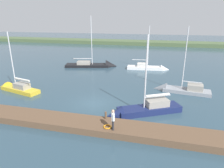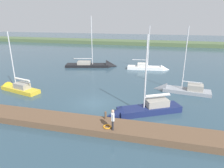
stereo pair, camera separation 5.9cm
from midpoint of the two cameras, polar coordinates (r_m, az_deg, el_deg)
name	(u,v)px [view 2 (the right image)]	position (r m, az deg, el deg)	size (l,w,h in m)	color
ground_plane	(94,103)	(21.66, -5.04, -5.55)	(200.00, 200.00, 0.00)	#2D4756
far_shoreline	(143,44)	(71.91, 8.81, 11.17)	(180.00, 8.00, 2.40)	#4C603D
dock_pier	(75,123)	(17.46, -10.38, -10.98)	(24.39, 2.37, 0.58)	brown
mooring_post_far	(106,115)	(17.08, -1.77, -8.99)	(0.17, 0.17, 0.66)	brown
life_ring_buoy	(107,127)	(16.00, -1.28, -12.17)	(0.66, 0.66, 0.10)	orange
sailboat_far_left	(16,88)	(28.08, -25.83, -1.15)	(6.76, 3.12, 7.96)	gold
sailboat_near_dock	(150,69)	(36.37, 10.91, 4.37)	(7.54, 2.30, 8.36)	white
sailboat_mid_channel	(142,111)	(19.50, 8.63, -7.66)	(7.24, 4.93, 8.15)	navy
sailboat_outer_mooring	(97,66)	(38.02, -4.34, 5.28)	(9.94, 4.55, 10.25)	black
sailboat_behind_pier	(178,91)	(26.28, 18.46, -1.82)	(7.04, 2.72, 8.86)	gray
person_on_dock	(113,118)	(15.26, 0.32, -9.82)	(0.35, 0.61, 1.69)	#28282D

